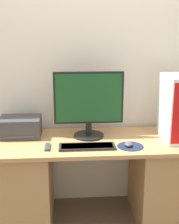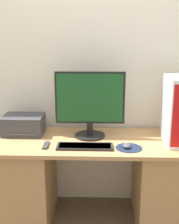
{
  "view_description": "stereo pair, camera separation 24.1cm",
  "coord_description": "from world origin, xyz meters",
  "px_view_note": "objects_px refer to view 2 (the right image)",
  "views": [
    {
      "loc": [
        -0.2,
        -2.0,
        1.59
      ],
      "look_at": [
        -0.04,
        0.32,
        0.95
      ],
      "focal_mm": 50.0,
      "sensor_mm": 36.0,
      "label": 1
    },
    {
      "loc": [
        0.04,
        -2.01,
        1.59
      ],
      "look_at": [
        -0.04,
        0.32,
        0.95
      ],
      "focal_mm": 50.0,
      "sensor_mm": 36.0,
      "label": 2
    }
  ],
  "objects_px": {
    "computer_tower": "(179,111)",
    "monitor": "(90,102)",
    "mouse": "(127,146)",
    "remote_control": "(46,145)",
    "printer": "(24,125)",
    "keyboard": "(85,146)"
  },
  "relations": [
    {
      "from": "monitor",
      "to": "printer",
      "type": "bearing_deg",
      "value": 174.95
    },
    {
      "from": "computer_tower",
      "to": "remote_control",
      "type": "distance_m",
      "value": 1.04
    },
    {
      "from": "computer_tower",
      "to": "monitor",
      "type": "bearing_deg",
      "value": 170.48
    },
    {
      "from": "computer_tower",
      "to": "printer",
      "type": "distance_m",
      "value": 1.26
    },
    {
      "from": "monitor",
      "to": "printer",
      "type": "xyz_separation_m",
      "value": [
        -0.56,
        0.05,
        -0.21
      ]
    },
    {
      "from": "remote_control",
      "to": "mouse",
      "type": "bearing_deg",
      "value": -2.04
    },
    {
      "from": "mouse",
      "to": "remote_control",
      "type": "height_order",
      "value": "mouse"
    },
    {
      "from": "mouse",
      "to": "remote_control",
      "type": "relative_size",
      "value": 0.58
    },
    {
      "from": "computer_tower",
      "to": "printer",
      "type": "relative_size",
      "value": 1.55
    },
    {
      "from": "mouse",
      "to": "printer",
      "type": "xyz_separation_m",
      "value": [
        -0.84,
        0.3,
        0.06
      ]
    },
    {
      "from": "remote_control",
      "to": "printer",
      "type": "bearing_deg",
      "value": 129.92
    },
    {
      "from": "keyboard",
      "to": "printer",
      "type": "height_order",
      "value": "printer"
    },
    {
      "from": "printer",
      "to": "computer_tower",
      "type": "bearing_deg",
      "value": -7.52
    },
    {
      "from": "monitor",
      "to": "computer_tower",
      "type": "relative_size",
      "value": 1.08
    },
    {
      "from": "keyboard",
      "to": "computer_tower",
      "type": "relative_size",
      "value": 0.82
    },
    {
      "from": "keyboard",
      "to": "remote_control",
      "type": "relative_size",
      "value": 3.03
    },
    {
      "from": "printer",
      "to": "remote_control",
      "type": "xyz_separation_m",
      "value": [
        0.23,
        -0.28,
        -0.07
      ]
    },
    {
      "from": "printer",
      "to": "remote_control",
      "type": "bearing_deg",
      "value": -50.08
    },
    {
      "from": "keyboard",
      "to": "printer",
      "type": "relative_size",
      "value": 1.26
    },
    {
      "from": "mouse",
      "to": "computer_tower",
      "type": "height_order",
      "value": "computer_tower"
    },
    {
      "from": "monitor",
      "to": "printer",
      "type": "distance_m",
      "value": 0.6
    },
    {
      "from": "mouse",
      "to": "remote_control",
      "type": "xyz_separation_m",
      "value": [
        -0.6,
        0.02,
        -0.01
      ]
    }
  ]
}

